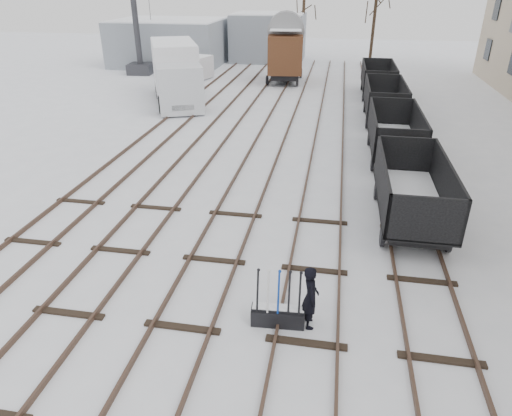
{
  "coord_description": "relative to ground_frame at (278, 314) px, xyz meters",
  "views": [
    {
      "loc": [
        3.26,
        -8.1,
        7.61
      ],
      "look_at": [
        1.04,
        4.35,
        1.2
      ],
      "focal_mm": 32.0,
      "sensor_mm": 36.0,
      "label": 1
    }
  ],
  "objects": [
    {
      "name": "freight_wagon_c",
      "position": [
        3.74,
        18.75,
        0.57
      ],
      "size": [
        2.18,
        5.44,
        2.22
      ],
      "color": "black",
      "rests_on": "ground"
    },
    {
      "name": "box_van_wagon",
      "position": [
        -3.34,
        29.1,
        2.12
      ],
      "size": [
        3.39,
        5.67,
        4.13
      ],
      "rotation": [
        0.0,
        0.0,
        0.1
      ],
      "color": "black",
      "rests_on": "ground"
    },
    {
      "name": "worker",
      "position": [
        0.75,
        0.1,
        0.55
      ],
      "size": [
        0.51,
        0.68,
        1.67
      ],
      "primitive_type": "imported",
      "rotation": [
        0.0,
        0.0,
        1.77
      ],
      "color": "black",
      "rests_on": "ground"
    },
    {
      "name": "freight_wagon_d",
      "position": [
        3.74,
        25.15,
        0.57
      ],
      "size": [
        2.18,
        5.44,
        2.22
      ],
      "color": "black",
      "rests_on": "ground"
    },
    {
      "name": "shed_left",
      "position": [
        -15.26,
        35.42,
        1.76
      ],
      "size": [
        10.0,
        8.0,
        4.1
      ],
      "color": "gray",
      "rests_on": "ground"
    },
    {
      "name": "panel_van",
      "position": [
        -10.83,
        27.85,
        0.68
      ],
      "size": [
        2.85,
        4.52,
        1.85
      ],
      "rotation": [
        0.0,
        0.0,
        -0.27
      ],
      "color": "silver",
      "rests_on": "ground"
    },
    {
      "name": "tree_far_left",
      "position": [
        -2.93,
        40.18,
        3.13
      ],
      "size": [
        0.3,
        0.3,
        6.84
      ],
      "primitive_type": "cylinder",
      "color": "black",
      "rests_on": "ground"
    },
    {
      "name": "ground_frame",
      "position": [
        0.0,
        0.0,
        0.0
      ],
      "size": [
        1.32,
        0.49,
        1.49
      ],
      "rotation": [
        0.0,
        0.0,
        0.06
      ],
      "color": "black",
      "rests_on": "ground"
    },
    {
      "name": "tree_far_right",
      "position": [
        3.86,
        38.79,
        2.93
      ],
      "size": [
        0.3,
        0.3,
        6.43
      ],
      "primitive_type": "cylinder",
      "color": "black",
      "rests_on": "ground"
    },
    {
      "name": "shed_right",
      "position": [
        -6.26,
        39.42,
        1.96
      ],
      "size": [
        7.0,
        6.0,
        4.5
      ],
      "color": "gray",
      "rests_on": "ground"
    },
    {
      "name": "crane",
      "position": [
        -16.17,
        30.35,
        2.37
      ],
      "size": [
        2.18,
        5.93,
        10.07
      ],
      "rotation": [
        0.0,
        0.0,
        0.09
      ],
      "color": "#2C2D31",
      "rests_on": "ground"
    },
    {
      "name": "tracks",
      "position": [
        -2.26,
        13.09,
        -0.21
      ],
      "size": [
        13.9,
        52.0,
        0.16
      ],
      "color": "black",
      "rests_on": "ground"
    },
    {
      "name": "ground",
      "position": [
        -2.26,
        -0.58,
        -0.28
      ],
      "size": [
        120.0,
        120.0,
        0.0
      ],
      "primitive_type": "plane",
      "color": "white",
      "rests_on": "ground"
    },
    {
      "name": "lorry",
      "position": [
        -9.73,
        21.01,
        1.68
      ],
      "size": [
        4.84,
        8.8,
        3.82
      ],
      "rotation": [
        0.0,
        0.0,
        0.41
      ],
      "color": "black",
      "rests_on": "ground"
    },
    {
      "name": "freight_wagon_b",
      "position": [
        3.74,
        12.35,
        0.57
      ],
      "size": [
        2.18,
        5.44,
        2.22
      ],
      "color": "black",
      "rests_on": "ground"
    },
    {
      "name": "freight_wagon_a",
      "position": [
        3.74,
        5.95,
        0.57
      ],
      "size": [
        2.18,
        5.44,
        2.22
      ],
      "color": "black",
      "rests_on": "ground"
    }
  ]
}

